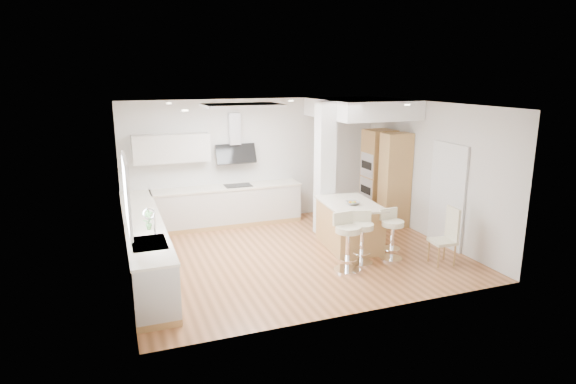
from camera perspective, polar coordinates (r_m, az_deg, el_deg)
name	(u,v)px	position (r m, az deg, el deg)	size (l,w,h in m)	color
ground	(294,254)	(9.23, 0.75, -7.34)	(6.00, 6.00, 0.00)	#AC6C40
ceiling	(294,254)	(9.23, 0.75, -7.34)	(6.00, 5.00, 0.02)	white
wall_back	(255,160)	(11.14, -3.91, 3.79)	(6.00, 0.04, 2.80)	beige
wall_left	(122,196)	(8.25, -19.03, -0.48)	(0.04, 5.00, 2.80)	beige
wall_right	(431,171)	(10.28, 16.57, 2.41)	(0.04, 5.00, 2.80)	beige
skylight	(242,106)	(8.95, -5.42, 10.17)	(4.10, 2.10, 0.06)	silver
window_left	(126,191)	(7.31, -18.61, 0.16)	(0.06, 1.28, 1.07)	white
doorway_right	(447,197)	(9.89, 18.36, -0.54)	(0.05, 1.00, 2.10)	#473F38
counter_left	(145,244)	(8.74, -16.63, -5.95)	(0.63, 4.50, 1.35)	tan
counter_back	(220,196)	(10.81, -8.07, -0.45)	(3.62, 0.63, 2.50)	tan
pillar	(325,169)	(10.08, 4.38, 2.73)	(0.35, 0.35, 2.80)	silver
soffit	(361,108)	(10.80, 8.61, 9.77)	(1.78, 2.20, 0.40)	white
oven_column	(384,177)	(11.16, 11.35, 1.73)	(0.63, 1.21, 2.10)	tan
peninsula	(349,224)	(9.55, 7.24, -3.84)	(1.11, 1.56, 0.97)	tan
bar_stool_a	(347,239)	(8.36, 7.03, -5.53)	(0.51, 0.51, 1.02)	white
bar_stool_b	(362,235)	(8.73, 8.73, -5.03)	(0.54, 0.54, 0.95)	white
bar_stool_c	(392,232)	(9.03, 12.19, -4.61)	(0.44, 0.44, 0.94)	white
dining_chair	(448,234)	(9.06, 18.38, -4.75)	(0.44, 0.44, 1.04)	beige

